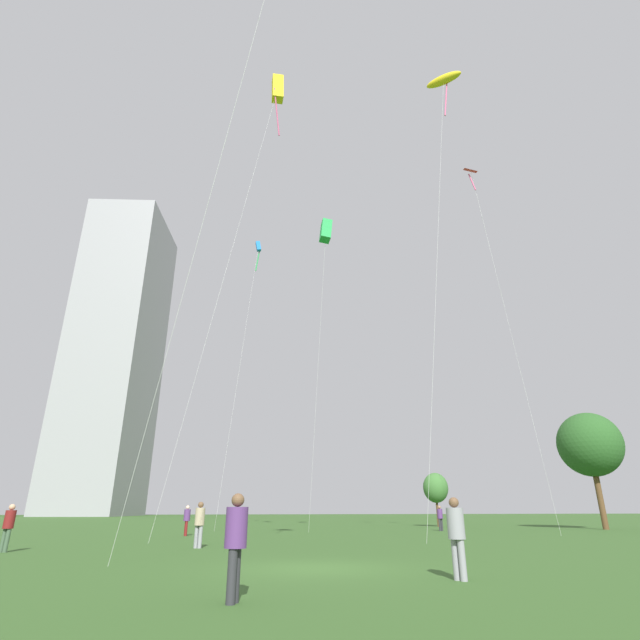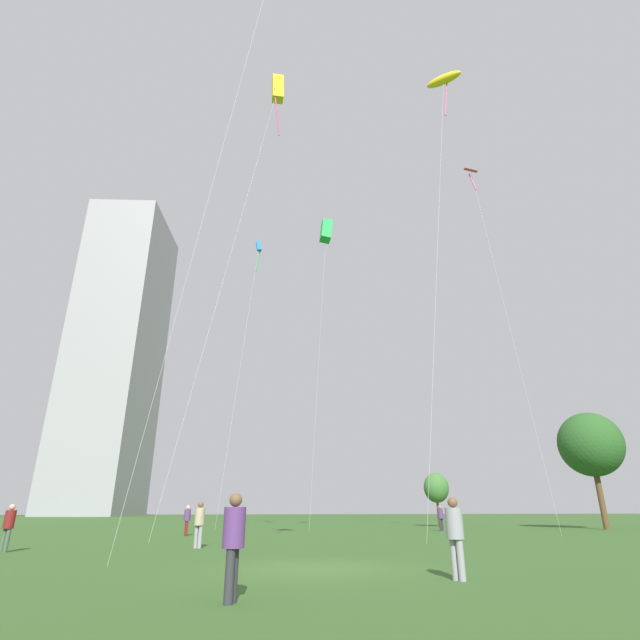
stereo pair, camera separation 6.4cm
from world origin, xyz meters
name	(u,v)px [view 1 (the left image)]	position (x,y,z in m)	size (l,w,h in m)	color
ground	(317,568)	(0.00, 0.00, 0.00)	(280.00, 280.00, 0.00)	#335623
person_standing_0	(200,521)	(-3.50, 8.23, 1.06)	(0.41, 0.41, 1.84)	gray
person_standing_2	(187,518)	(-4.55, 18.61, 1.01)	(0.39, 0.39, 1.74)	maroon
person_standing_3	(236,538)	(-2.49, -5.05, 1.05)	(0.41, 0.41, 1.82)	#2D2D33
person_standing_4	(9,524)	(-10.70, 7.56, 1.00)	(0.38, 0.38, 1.73)	#3F593F
person_standing_5	(440,516)	(13.82, 22.16, 1.02)	(0.39, 0.39, 1.77)	#2D2D33
person_standing_6	(456,531)	(2.78, -3.15, 1.05)	(0.40, 0.40, 1.82)	gray
kite_flying_0	(326,231)	(4.65, 20.06, 23.49)	(1.44, 2.89, 24.67)	silver
kite_flying_1	(277,90)	(-0.50, 13.33, 31.19)	(5.87, 1.92, 32.36)	silver
kite_flying_2	(258,250)	(-0.50, 28.58, 25.78)	(2.64, 2.77, 26.80)	silver
kite_flying_3	(444,81)	(11.39, 9.86, 30.98)	(5.44, 2.40, 31.51)	silver
kite_flying_5	(472,177)	(14.92, 13.49, 25.69)	(3.36, 1.26, 26.72)	silver
park_tree_0	(590,445)	(27.89, 22.07, 6.62)	(5.15, 5.15, 9.29)	brown
park_tree_1	(436,488)	(17.45, 30.67, 3.39)	(2.32, 2.32, 4.75)	brown
distant_highrise_0	(116,354)	(-30.37, 112.32, 38.34)	(17.11, 24.86, 76.67)	#939399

